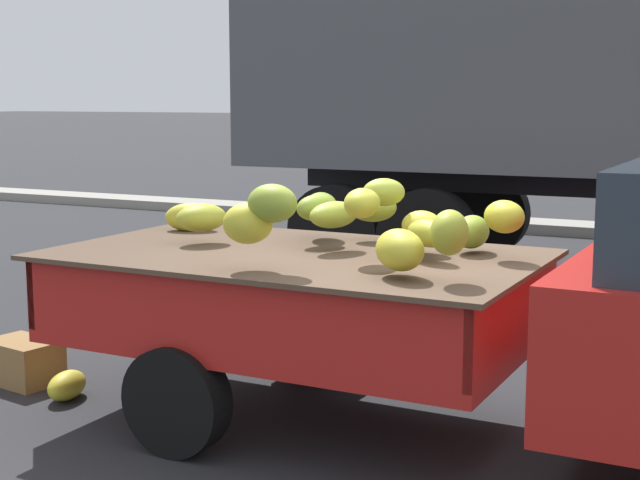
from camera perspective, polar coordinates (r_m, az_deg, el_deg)
name	(u,v)px	position (r m, az deg, el deg)	size (l,w,h in m)	color
ground	(444,435)	(5.82, 7.62, -11.78)	(220.00, 220.00, 0.00)	#28282B
fallen_banana_bunch_near_tailgate	(67,385)	(6.61, -15.29, -8.61)	(0.37, 0.21, 0.19)	gold
produce_crate	(23,362)	(7.04, -17.76, -7.13)	(0.52, 0.36, 0.31)	olive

